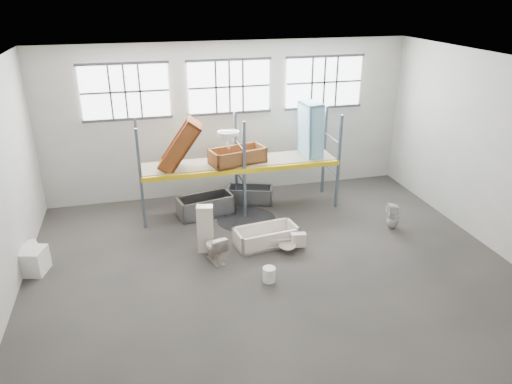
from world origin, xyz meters
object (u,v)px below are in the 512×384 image
object	(u,v)px
bathtub_beige	(266,236)
steel_tub_right	(250,194)
carton_near	(30,261)
cistern_tall	(205,229)
toilet_white	(393,216)
steel_tub_left	(205,206)
blue_tub_upright	(311,131)
toilet_beige	(215,248)
bucket	(269,274)
rust_tub_flat	(237,156)

from	to	relation	value
bathtub_beige	steel_tub_right	xyz separation A→B (m)	(0.23, 2.85, 0.02)
bathtub_beige	carton_near	size ratio (longest dim) A/B	2.31
cistern_tall	toilet_white	xyz separation A→B (m)	(5.47, -0.06, -0.26)
steel_tub_left	steel_tub_right	size ratio (longest dim) A/B	1.15
steel_tub_left	blue_tub_upright	world-z (taller)	blue_tub_upright
toilet_beige	blue_tub_upright	size ratio (longest dim) A/B	0.43
steel_tub_right	carton_near	xyz separation A→B (m)	(-6.23, -2.76, 0.05)
steel_tub_right	carton_near	world-z (taller)	carton_near
bathtub_beige	toilet_beige	xyz separation A→B (m)	(-1.50, -0.51, 0.13)
cistern_tall	steel_tub_right	world-z (taller)	cistern_tall
cistern_tall	bucket	distance (m)	2.24
toilet_white	bucket	world-z (taller)	toilet_white
steel_tub_right	rust_tub_flat	world-z (taller)	rust_tub_flat
toilet_beige	steel_tub_right	distance (m)	3.79
bathtub_beige	toilet_white	bearing A→B (deg)	-7.40
carton_near	steel_tub_right	bearing A→B (deg)	23.90
cistern_tall	rust_tub_flat	xyz separation A→B (m)	(1.37, 2.25, 1.16)
toilet_beige	cistern_tall	xyz separation A→B (m)	(-0.14, 0.59, 0.28)
toilet_beige	rust_tub_flat	world-z (taller)	rust_tub_flat
cistern_tall	steel_tub_right	xyz separation A→B (m)	(1.88, 2.78, -0.39)
bathtub_beige	rust_tub_flat	bearing A→B (deg)	89.08
toilet_beige	rust_tub_flat	distance (m)	3.41
blue_tub_upright	bucket	bearing A→B (deg)	-120.78
steel_tub_right	blue_tub_upright	world-z (taller)	blue_tub_upright
toilet_beige	steel_tub_left	size ratio (longest dim) A/B	0.45
carton_near	blue_tub_upright	bearing A→B (deg)	16.18
steel_tub_left	carton_near	bearing A→B (deg)	-155.11
cistern_tall	carton_near	distance (m)	4.36
bathtub_beige	steel_tub_right	size ratio (longest dim) A/B	1.17
cistern_tall	toilet_white	world-z (taller)	cistern_tall
cistern_tall	carton_near	world-z (taller)	cistern_tall
toilet_beige	steel_tub_left	distance (m)	2.78
cistern_tall	blue_tub_upright	size ratio (longest dim) A/B	0.74
toilet_beige	cistern_tall	size ratio (longest dim) A/B	0.58
steel_tub_right	cistern_tall	bearing A→B (deg)	-124.00
steel_tub_left	bucket	bearing A→B (deg)	-77.08
bathtub_beige	toilet_beige	bearing A→B (deg)	-168.66
steel_tub_left	steel_tub_right	xyz separation A→B (m)	(1.55, 0.59, -0.04)
toilet_white	cistern_tall	bearing A→B (deg)	-82.70
steel_tub_left	carton_near	xyz separation A→B (m)	(-4.67, -2.17, 0.01)
toilet_beige	rust_tub_flat	xyz separation A→B (m)	(1.23, 2.83, 1.44)
toilet_beige	toilet_white	distance (m)	5.35
blue_tub_upright	steel_tub_right	bearing A→B (deg)	167.32
bathtub_beige	toilet_white	distance (m)	3.83
toilet_beige	carton_near	xyz separation A→B (m)	(-4.49, 0.61, -0.06)
toilet_beige	blue_tub_upright	world-z (taller)	blue_tub_upright
steel_tub_right	carton_near	bearing A→B (deg)	-156.10
bucket	steel_tub_right	bearing A→B (deg)	82.10
blue_tub_upright	toilet_beige	bearing A→B (deg)	-140.52
carton_near	toilet_beige	bearing A→B (deg)	-7.71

